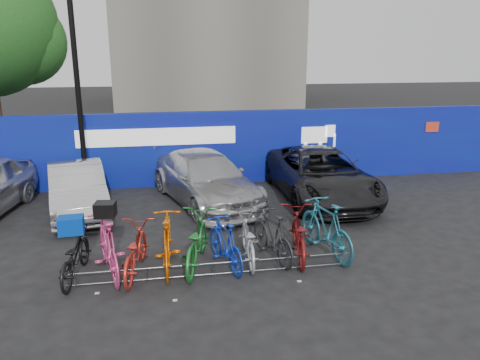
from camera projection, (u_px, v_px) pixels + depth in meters
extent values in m
plane|color=black|center=(211.00, 263.00, 9.81)|extent=(100.00, 100.00, 0.00)
cube|color=navy|center=(189.00, 149.00, 15.17)|extent=(22.00, 0.15, 2.40)
cube|color=white|center=(157.00, 137.00, 14.79)|extent=(5.00, 0.02, 0.55)
cube|color=white|center=(314.00, 135.00, 15.68)|extent=(1.20, 0.02, 0.90)
cube|color=red|center=(432.00, 127.00, 16.36)|extent=(0.50, 0.02, 0.35)
sphere|color=#225219|center=(22.00, 42.00, 17.37)|extent=(3.20, 3.20, 3.20)
cylinder|color=black|center=(79.00, 96.00, 13.59)|extent=(0.16, 0.16, 6.00)
cylinder|color=#595B60|center=(214.00, 263.00, 9.16)|extent=(5.60, 0.03, 0.03)
cylinder|color=#595B60|center=(214.00, 274.00, 9.23)|extent=(5.60, 0.03, 0.03)
cylinder|color=#595B60|center=(76.00, 281.00, 8.77)|extent=(0.03, 0.03, 0.28)
cylinder|color=#595B60|center=(147.00, 275.00, 8.99)|extent=(0.03, 0.03, 0.28)
cylinder|color=#595B60|center=(214.00, 270.00, 9.20)|extent=(0.03, 0.03, 0.28)
cylinder|color=#595B60|center=(278.00, 265.00, 9.42)|extent=(0.03, 0.03, 0.28)
cylinder|color=#595B60|center=(339.00, 260.00, 9.63)|extent=(0.03, 0.03, 0.28)
imported|color=#B0B0B5|center=(78.00, 189.00, 12.73)|extent=(2.17, 4.23, 1.33)
imported|color=#A4A5A9|center=(205.00, 178.00, 13.54)|extent=(3.36, 5.30, 1.43)
imported|color=black|center=(320.00, 174.00, 13.91)|extent=(2.47, 5.28, 1.46)
imported|color=black|center=(74.00, 256.00, 9.05)|extent=(0.83, 1.85, 0.94)
imported|color=#E7478D|center=(108.00, 246.00, 9.15)|extent=(1.08, 2.12, 1.23)
imported|color=red|center=(135.00, 251.00, 9.21)|extent=(0.96, 1.98, 1.00)
imported|color=#F26504|center=(168.00, 242.00, 9.38)|extent=(0.64, 1.97, 1.17)
imported|color=#1C7729|center=(196.00, 241.00, 9.53)|extent=(1.23, 2.20, 1.09)
imported|color=#1033C6|center=(225.00, 243.00, 9.52)|extent=(0.90, 1.78, 1.03)
imported|color=#B3B6BC|center=(248.00, 240.00, 9.80)|extent=(0.74, 1.84, 0.95)
imported|color=#262628|center=(272.00, 236.00, 9.87)|extent=(0.91, 1.83, 1.06)
imported|color=maroon|center=(298.00, 234.00, 9.98)|extent=(1.03, 2.06, 1.04)
imported|color=#1F6679|center=(326.00, 228.00, 10.07)|extent=(1.00, 2.13, 1.23)
cube|color=#0335A8|center=(71.00, 225.00, 8.88)|extent=(0.48, 0.38, 0.33)
cube|color=black|center=(105.00, 209.00, 8.95)|extent=(0.42, 0.39, 0.28)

